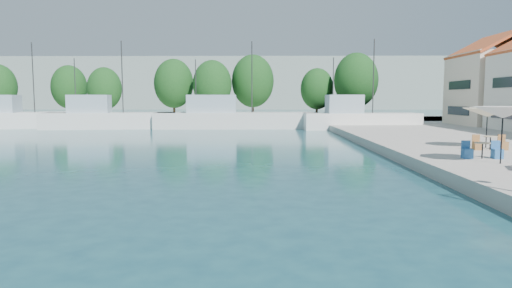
{
  "coord_description": "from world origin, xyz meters",
  "views": [
    {
      "loc": [
        -1.27,
        2.35,
        3.42
      ],
      "look_at": [
        -1.52,
        26.0,
        1.04
      ],
      "focal_mm": 32.0,
      "sensor_mm": 36.0,
      "label": 1
    }
  ],
  "objects_px": {
    "trawler_03": "(232,119)",
    "trawler_04": "(358,120)",
    "trawler_01": "(14,119)",
    "umbrella_cream": "(487,112)",
    "umbrella_white": "(503,112)",
    "trawler_02": "(107,119)"
  },
  "relations": [
    {
      "from": "trawler_03",
      "to": "trawler_04",
      "type": "relative_size",
      "value": 1.44
    },
    {
      "from": "trawler_01",
      "to": "umbrella_cream",
      "type": "bearing_deg",
      "value": -43.69
    },
    {
      "from": "trawler_03",
      "to": "umbrella_white",
      "type": "distance_m",
      "value": 35.22
    },
    {
      "from": "trawler_03",
      "to": "trawler_04",
      "type": "height_order",
      "value": "same"
    },
    {
      "from": "trawler_01",
      "to": "trawler_03",
      "type": "relative_size",
      "value": 1.02
    },
    {
      "from": "trawler_03",
      "to": "umbrella_white",
      "type": "height_order",
      "value": "trawler_03"
    },
    {
      "from": "trawler_02",
      "to": "trawler_03",
      "type": "height_order",
      "value": "same"
    },
    {
      "from": "trawler_01",
      "to": "trawler_03",
      "type": "height_order",
      "value": "same"
    },
    {
      "from": "trawler_01",
      "to": "trawler_04",
      "type": "bearing_deg",
      "value": -14.51
    },
    {
      "from": "trawler_01",
      "to": "umbrella_white",
      "type": "bearing_deg",
      "value": -51.27
    },
    {
      "from": "trawler_04",
      "to": "umbrella_cream",
      "type": "bearing_deg",
      "value": -88.03
    },
    {
      "from": "trawler_04",
      "to": "umbrella_cream",
      "type": "distance_m",
      "value": 24.19
    },
    {
      "from": "trawler_01",
      "to": "trawler_04",
      "type": "distance_m",
      "value": 39.22
    },
    {
      "from": "trawler_03",
      "to": "umbrella_cream",
      "type": "height_order",
      "value": "trawler_03"
    },
    {
      "from": "trawler_02",
      "to": "umbrella_cream",
      "type": "bearing_deg",
      "value": -48.54
    },
    {
      "from": "umbrella_cream",
      "to": "umbrella_white",
      "type": "bearing_deg",
      "value": -111.3
    },
    {
      "from": "trawler_03",
      "to": "umbrella_cream",
      "type": "relative_size",
      "value": 6.5
    },
    {
      "from": "umbrella_cream",
      "to": "trawler_02",
      "type": "bearing_deg",
      "value": 140.28
    },
    {
      "from": "trawler_02",
      "to": "trawler_04",
      "type": "height_order",
      "value": "same"
    },
    {
      "from": "trawler_02",
      "to": "trawler_04",
      "type": "xyz_separation_m",
      "value": [
        28.05,
        -1.08,
        0.0
      ]
    },
    {
      "from": "umbrella_white",
      "to": "umbrella_cream",
      "type": "xyz_separation_m",
      "value": [
        2.47,
        6.35,
        -0.2
      ]
    },
    {
      "from": "umbrella_white",
      "to": "trawler_02",
      "type": "bearing_deg",
      "value": 131.43
    }
  ]
}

